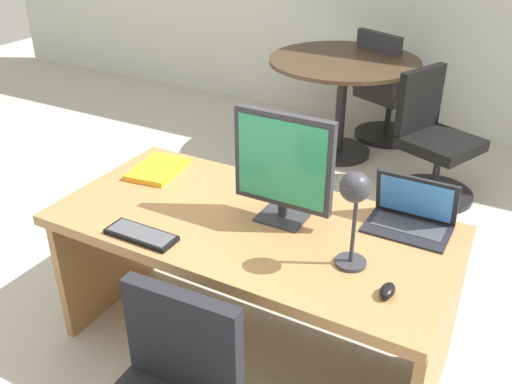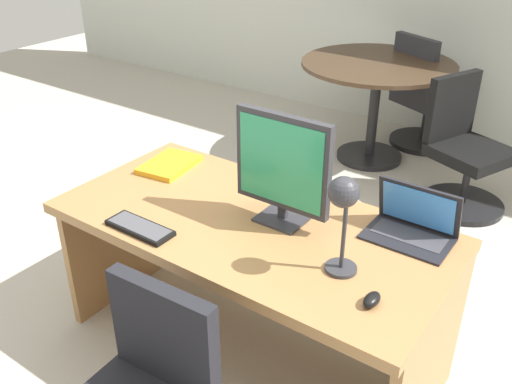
{
  "view_description": "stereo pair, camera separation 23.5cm",
  "coord_description": "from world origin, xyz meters",
  "px_view_note": "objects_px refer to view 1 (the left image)",
  "views": [
    {
      "loc": [
        1.01,
        -1.78,
        1.98
      ],
      "look_at": [
        0.0,
        0.04,
        0.84
      ],
      "focal_mm": 39.54,
      "sensor_mm": 36.0,
      "label": 1
    },
    {
      "loc": [
        1.21,
        -1.66,
        1.98
      ],
      "look_at": [
        0.0,
        0.04,
        0.84
      ],
      "focal_mm": 39.54,
      "sensor_mm": 36.0,
      "label": 2
    }
  ],
  "objects_px": {
    "desk": "(256,252)",
    "book": "(158,169)",
    "monitor": "(283,164)",
    "keyboard": "(141,235)",
    "meeting_chair_near": "(385,97)",
    "meeting_table": "(343,83)",
    "laptop": "(412,211)",
    "mouse": "(387,291)",
    "desk_lamp": "(354,200)",
    "meeting_chair_far": "(433,147)"
  },
  "relations": [
    {
      "from": "meeting_table",
      "to": "meeting_chair_far",
      "type": "relative_size",
      "value": 1.31
    },
    {
      "from": "desk_lamp",
      "to": "meeting_chair_far",
      "type": "xyz_separation_m",
      "value": [
        -0.14,
        2.11,
        -0.65
      ]
    },
    {
      "from": "desk",
      "to": "book",
      "type": "relative_size",
      "value": 5.2
    },
    {
      "from": "monitor",
      "to": "book",
      "type": "height_order",
      "value": "monitor"
    },
    {
      "from": "laptop",
      "to": "mouse",
      "type": "xyz_separation_m",
      "value": [
        0.06,
        -0.5,
        -0.05
      ]
    },
    {
      "from": "desk_lamp",
      "to": "meeting_chair_near",
      "type": "bearing_deg",
      "value": 104.18
    },
    {
      "from": "desk_lamp",
      "to": "desk",
      "type": "bearing_deg",
      "value": 161.84
    },
    {
      "from": "desk_lamp",
      "to": "book",
      "type": "xyz_separation_m",
      "value": [
        -1.12,
        0.3,
        -0.28
      ]
    },
    {
      "from": "desk",
      "to": "meeting_chair_far",
      "type": "height_order",
      "value": "meeting_chair_far"
    },
    {
      "from": "monitor",
      "to": "book",
      "type": "xyz_separation_m",
      "value": [
        -0.74,
        0.11,
        -0.25
      ]
    },
    {
      "from": "laptop",
      "to": "meeting_chair_near",
      "type": "bearing_deg",
      "value": 108.9
    },
    {
      "from": "monitor",
      "to": "meeting_table",
      "type": "bearing_deg",
      "value": 104.6
    },
    {
      "from": "keyboard",
      "to": "meeting_chair_near",
      "type": "xyz_separation_m",
      "value": [
        0.07,
        3.14,
        -0.35
      ]
    },
    {
      "from": "laptop",
      "to": "book",
      "type": "bearing_deg",
      "value": -174.83
    },
    {
      "from": "desk",
      "to": "keyboard",
      "type": "distance_m",
      "value": 0.53
    },
    {
      "from": "desk",
      "to": "keyboard",
      "type": "relative_size",
      "value": 5.6
    },
    {
      "from": "desk_lamp",
      "to": "laptop",
      "type": "bearing_deg",
      "value": 73.56
    },
    {
      "from": "meeting_chair_far",
      "to": "book",
      "type": "bearing_deg",
      "value": -118.5
    },
    {
      "from": "mouse",
      "to": "meeting_chair_far",
      "type": "relative_size",
      "value": 0.1
    },
    {
      "from": "mouse",
      "to": "desk_lamp",
      "type": "distance_m",
      "value": 0.33
    },
    {
      "from": "laptop",
      "to": "meeting_table",
      "type": "distance_m",
      "value": 2.31
    },
    {
      "from": "laptop",
      "to": "book",
      "type": "relative_size",
      "value": 1.04
    },
    {
      "from": "desk_lamp",
      "to": "keyboard",
      "type": "bearing_deg",
      "value": -165.43
    },
    {
      "from": "keyboard",
      "to": "meeting_table",
      "type": "distance_m",
      "value": 2.66
    },
    {
      "from": "mouse",
      "to": "monitor",
      "type": "bearing_deg",
      "value": 152.99
    },
    {
      "from": "monitor",
      "to": "meeting_chair_near",
      "type": "relative_size",
      "value": 0.5
    },
    {
      "from": "mouse",
      "to": "book",
      "type": "xyz_separation_m",
      "value": [
        -1.3,
        0.39,
        -0.01
      ]
    },
    {
      "from": "mouse",
      "to": "desk_lamp",
      "type": "height_order",
      "value": "desk_lamp"
    },
    {
      "from": "book",
      "to": "meeting_chair_far",
      "type": "relative_size",
      "value": 0.37
    },
    {
      "from": "meeting_table",
      "to": "meeting_chair_near",
      "type": "relative_size",
      "value": 1.23
    },
    {
      "from": "meeting_table",
      "to": "laptop",
      "type": "bearing_deg",
      "value": -61.98
    },
    {
      "from": "laptop",
      "to": "meeting_chair_far",
      "type": "distance_m",
      "value": 1.77
    },
    {
      "from": "monitor",
      "to": "desk",
      "type": "bearing_deg",
      "value": -162.35
    },
    {
      "from": "desk_lamp",
      "to": "meeting_chair_near",
      "type": "xyz_separation_m",
      "value": [
        -0.74,
        2.93,
        -0.63
      ]
    },
    {
      "from": "desk_lamp",
      "to": "book",
      "type": "distance_m",
      "value": 1.19
    },
    {
      "from": "monitor",
      "to": "keyboard",
      "type": "height_order",
      "value": "monitor"
    },
    {
      "from": "keyboard",
      "to": "book",
      "type": "relative_size",
      "value": 0.93
    },
    {
      "from": "desk_lamp",
      "to": "monitor",
      "type": "bearing_deg",
      "value": 152.91
    },
    {
      "from": "desk",
      "to": "mouse",
      "type": "xyz_separation_m",
      "value": [
        0.66,
        -0.25,
        0.2
      ]
    },
    {
      "from": "book",
      "to": "meeting_table",
      "type": "distance_m",
      "value": 2.15
    },
    {
      "from": "keyboard",
      "to": "mouse",
      "type": "distance_m",
      "value": 0.99
    },
    {
      "from": "desk",
      "to": "laptop",
      "type": "relative_size",
      "value": 4.99
    },
    {
      "from": "laptop",
      "to": "meeting_table",
      "type": "relative_size",
      "value": 0.29
    },
    {
      "from": "desk",
      "to": "meeting_chair_near",
      "type": "height_order",
      "value": "meeting_chair_near"
    },
    {
      "from": "book",
      "to": "meeting_table",
      "type": "bearing_deg",
      "value": 85.78
    },
    {
      "from": "monitor",
      "to": "meeting_chair_near",
      "type": "height_order",
      "value": "monitor"
    },
    {
      "from": "mouse",
      "to": "book",
      "type": "relative_size",
      "value": 0.27
    },
    {
      "from": "book",
      "to": "meeting_chair_near",
      "type": "relative_size",
      "value": 0.34
    },
    {
      "from": "keyboard",
      "to": "laptop",
      "type": "bearing_deg",
      "value": 33.78
    },
    {
      "from": "monitor",
      "to": "meeting_chair_near",
      "type": "bearing_deg",
      "value": 97.63
    }
  ]
}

